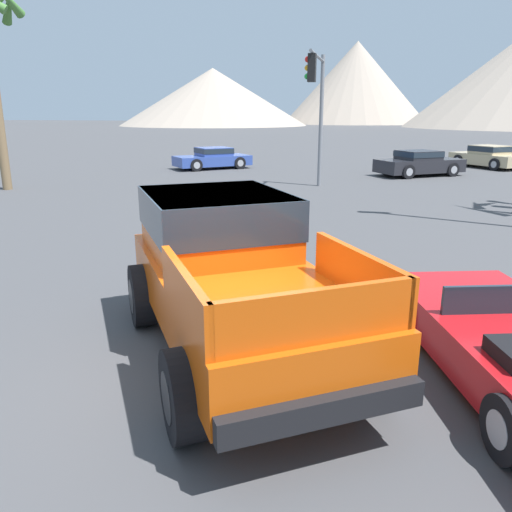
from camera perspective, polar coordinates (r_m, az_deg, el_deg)
The scene contains 7 objects.
ground_plane at distance 6.31m, azimuth -5.31°, elevation -12.48°, with size 320.00×320.00×0.00m, color #424244.
orange_pickup_truck at distance 6.43m, azimuth -3.08°, elevation -1.13°, with size 4.23×5.06×1.97m.
parked_car_dark at distance 25.92m, azimuth 18.14°, elevation 10.08°, with size 4.45×3.83×1.21m.
parked_car_blue at distance 27.92m, azimuth -4.97°, elevation 11.12°, with size 4.24×3.99×1.14m.
parked_car_tan at distance 31.11m, azimuth 25.00°, elevation 10.28°, with size 3.89×4.23×1.22m.
traffic_light_main at distance 19.74m, azimuth 7.00°, elevation 17.89°, with size 0.38×3.89×5.18m.
distant_mountain_range at distance 122.53m, azimuth 25.85°, elevation 17.43°, with size 145.24×72.06×21.83m.
Camera 1 is at (1.83, -5.23, 3.02)m, focal length 35.00 mm.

